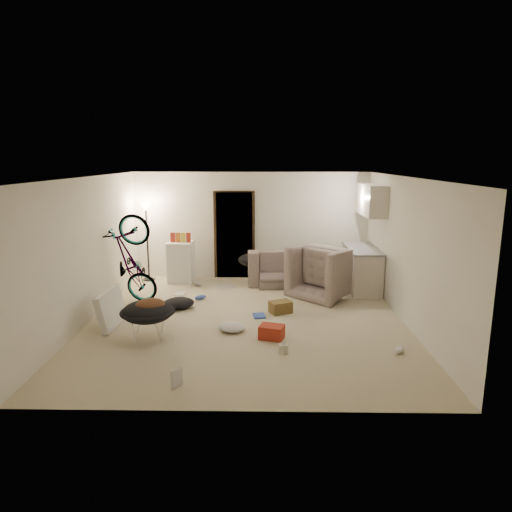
{
  "coord_description": "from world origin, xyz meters",
  "views": [
    {
      "loc": [
        0.3,
        -7.68,
        2.81
      ],
      "look_at": [
        0.15,
        0.6,
        1.03
      ],
      "focal_mm": 32.0,
      "sensor_mm": 36.0,
      "label": 1
    }
  ],
  "objects_px": {
    "floor_lamp": "(147,225)",
    "kitchen_counter": "(362,269)",
    "mini_fridge": "(181,262)",
    "drink_case_a": "(280,307)",
    "drink_case_b": "(272,332)",
    "tv_box": "(111,308)",
    "armchair": "(329,276)",
    "juicer": "(283,348)",
    "sofa": "(292,270)",
    "bicycle": "(132,279)",
    "saucer_chair": "(148,316)"
  },
  "relations": [
    {
      "from": "tv_box",
      "to": "juicer",
      "type": "xyz_separation_m",
      "value": [
        2.89,
        -1.08,
        -0.23
      ]
    },
    {
      "from": "mini_fridge",
      "to": "juicer",
      "type": "height_order",
      "value": "mini_fridge"
    },
    {
      "from": "floor_lamp",
      "to": "sofa",
      "type": "relative_size",
      "value": 0.89
    },
    {
      "from": "sofa",
      "to": "bicycle",
      "type": "bearing_deg",
      "value": 21.96
    },
    {
      "from": "floor_lamp",
      "to": "tv_box",
      "type": "distance_m",
      "value": 3.15
    },
    {
      "from": "sofa",
      "to": "tv_box",
      "type": "height_order",
      "value": "tv_box"
    },
    {
      "from": "kitchen_counter",
      "to": "sofa",
      "type": "distance_m",
      "value": 1.56
    },
    {
      "from": "tv_box",
      "to": "drink_case_a",
      "type": "relative_size",
      "value": 2.47
    },
    {
      "from": "drink_case_b",
      "to": "juicer",
      "type": "relative_size",
      "value": 1.83
    },
    {
      "from": "tv_box",
      "to": "sofa",
      "type": "bearing_deg",
      "value": 42.17
    },
    {
      "from": "floor_lamp",
      "to": "tv_box",
      "type": "relative_size",
      "value": 1.92
    },
    {
      "from": "mini_fridge",
      "to": "drink_case_a",
      "type": "distance_m",
      "value": 3.12
    },
    {
      "from": "kitchen_counter",
      "to": "sofa",
      "type": "bearing_deg",
      "value": 163.12
    },
    {
      "from": "armchair",
      "to": "sofa",
      "type": "bearing_deg",
      "value": -6.24
    },
    {
      "from": "kitchen_counter",
      "to": "tv_box",
      "type": "bearing_deg",
      "value": -153.67
    },
    {
      "from": "kitchen_counter",
      "to": "tv_box",
      "type": "height_order",
      "value": "kitchen_counter"
    },
    {
      "from": "bicycle",
      "to": "mini_fridge",
      "type": "relative_size",
      "value": 1.96
    },
    {
      "from": "mini_fridge",
      "to": "juicer",
      "type": "bearing_deg",
      "value": -57.82
    },
    {
      "from": "sofa",
      "to": "juicer",
      "type": "bearing_deg",
      "value": 81.58
    },
    {
      "from": "armchair",
      "to": "saucer_chair",
      "type": "height_order",
      "value": "armchair"
    },
    {
      "from": "bicycle",
      "to": "drink_case_b",
      "type": "height_order",
      "value": "bicycle"
    },
    {
      "from": "bicycle",
      "to": "drink_case_a",
      "type": "height_order",
      "value": "bicycle"
    },
    {
      "from": "armchair",
      "to": "bicycle",
      "type": "bearing_deg",
      "value": 53.02
    },
    {
      "from": "bicycle",
      "to": "mini_fridge",
      "type": "height_order",
      "value": "bicycle"
    },
    {
      "from": "armchair",
      "to": "mini_fridge",
      "type": "relative_size",
      "value": 1.28
    },
    {
      "from": "armchair",
      "to": "juicer",
      "type": "distance_m",
      "value": 3.21
    },
    {
      "from": "floor_lamp",
      "to": "kitchen_counter",
      "type": "relative_size",
      "value": 1.21
    },
    {
      "from": "kitchen_counter",
      "to": "drink_case_b",
      "type": "height_order",
      "value": "kitchen_counter"
    },
    {
      "from": "kitchen_counter",
      "to": "armchair",
      "type": "bearing_deg",
      "value": -151.71
    },
    {
      "from": "floor_lamp",
      "to": "armchair",
      "type": "relative_size",
      "value": 1.52
    },
    {
      "from": "kitchen_counter",
      "to": "juicer",
      "type": "xyz_separation_m",
      "value": [
        -1.84,
        -3.42,
        -0.36
      ]
    },
    {
      "from": "kitchen_counter",
      "to": "juicer",
      "type": "distance_m",
      "value": 3.9
    },
    {
      "from": "floor_lamp",
      "to": "saucer_chair",
      "type": "xyz_separation_m",
      "value": [
        0.87,
        -3.53,
        -0.94
      ]
    },
    {
      "from": "sofa",
      "to": "mini_fridge",
      "type": "bearing_deg",
      "value": -5.39
    },
    {
      "from": "tv_box",
      "to": "drink_case_b",
      "type": "relative_size",
      "value": 2.51
    },
    {
      "from": "drink_case_a",
      "to": "drink_case_b",
      "type": "bearing_deg",
      "value": -123.81
    },
    {
      "from": "drink_case_a",
      "to": "drink_case_b",
      "type": "relative_size",
      "value": 1.02
    },
    {
      "from": "sofa",
      "to": "drink_case_b",
      "type": "distance_m",
      "value": 3.35
    },
    {
      "from": "armchair",
      "to": "drink_case_a",
      "type": "bearing_deg",
      "value": 92.11
    },
    {
      "from": "drink_case_b",
      "to": "saucer_chair",
      "type": "bearing_deg",
      "value": -163.12
    },
    {
      "from": "juicer",
      "to": "sofa",
      "type": "bearing_deg",
      "value": 84.74
    },
    {
      "from": "floor_lamp",
      "to": "drink_case_b",
      "type": "bearing_deg",
      "value": -51.13
    },
    {
      "from": "kitchen_counter",
      "to": "juicer",
      "type": "height_order",
      "value": "kitchen_counter"
    },
    {
      "from": "bicycle",
      "to": "kitchen_counter",
      "type": "bearing_deg",
      "value": -68.67
    },
    {
      "from": "drink_case_b",
      "to": "tv_box",
      "type": "bearing_deg",
      "value": -174.45
    },
    {
      "from": "tv_box",
      "to": "armchair",
      "type": "bearing_deg",
      "value": 27.44
    },
    {
      "from": "armchair",
      "to": "mini_fridge",
      "type": "distance_m",
      "value": 3.43
    },
    {
      "from": "sofa",
      "to": "drink_case_b",
      "type": "xyz_separation_m",
      "value": [
        -0.52,
        -3.31,
        -0.19
      ]
    },
    {
      "from": "mini_fridge",
      "to": "drink_case_a",
      "type": "relative_size",
      "value": 2.43
    },
    {
      "from": "floor_lamp",
      "to": "drink_case_b",
      "type": "distance_m",
      "value": 4.66
    }
  ]
}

